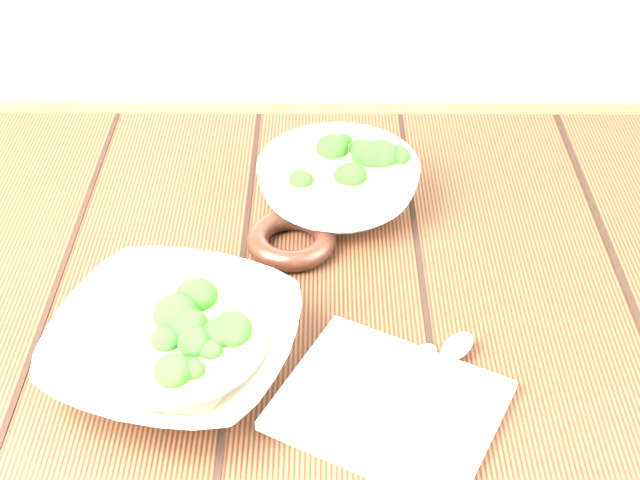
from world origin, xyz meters
TOP-DOWN VIEW (x-y plane):
  - table at (0.00, 0.00)m, footprint 1.20×0.80m
  - soup_bowl_front at (-0.07, -0.09)m, footprint 0.29×0.29m
  - soup_bowl_back at (0.09, 0.18)m, footprint 0.23×0.23m
  - trivet at (0.04, 0.09)m, footprint 0.14×0.14m
  - napkin at (0.13, -0.14)m, footprint 0.25×0.23m
  - spoon_left at (0.15, -0.12)m, footprint 0.11×0.13m
  - spoon_right at (0.18, -0.10)m, footprint 0.11×0.14m

SIDE VIEW (x-z plane):
  - table at x=0.00m, z-range 0.26..1.01m
  - napkin at x=0.13m, z-range 0.75..0.76m
  - trivet at x=0.04m, z-range 0.75..0.78m
  - spoon_left at x=0.15m, z-range 0.76..0.77m
  - spoon_right at x=0.18m, z-range 0.76..0.77m
  - soup_bowl_front at x=-0.07m, z-range 0.75..0.82m
  - soup_bowl_back at x=0.09m, z-range 0.75..0.82m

